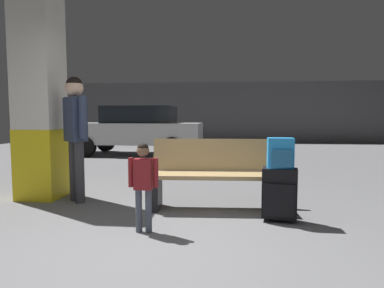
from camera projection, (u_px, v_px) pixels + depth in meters
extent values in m
cube|color=slate|center=(193.00, 177.00, 6.72)|extent=(18.00, 18.00, 0.10)
cube|color=#565658|center=(210.00, 112.00, 15.39)|extent=(18.00, 0.12, 2.80)
cube|color=yellow|center=(42.00, 163.00, 4.77)|extent=(0.57, 0.57, 1.00)
cube|color=silver|center=(38.00, 57.00, 4.64)|extent=(0.56, 0.56, 2.05)
cube|color=tan|center=(213.00, 175.00, 4.14)|extent=(1.62, 0.51, 0.05)
cube|color=tan|center=(213.00, 155.00, 4.37)|extent=(1.60, 0.19, 0.42)
cube|color=black|center=(157.00, 193.00, 4.19)|extent=(0.10, 0.40, 0.41)
cube|color=black|center=(271.00, 194.00, 4.12)|extent=(0.10, 0.40, 0.41)
cube|color=black|center=(279.00, 193.00, 3.68)|extent=(0.41, 0.27, 0.56)
cube|color=black|center=(279.00, 201.00, 3.58)|extent=(0.34, 0.09, 0.36)
cube|color=#A5A5AA|center=(280.00, 168.00, 3.73)|extent=(0.14, 0.05, 0.02)
cylinder|color=black|center=(265.00, 216.00, 3.83)|extent=(0.03, 0.05, 0.04)
cylinder|color=black|center=(293.00, 218.00, 3.74)|extent=(0.03, 0.05, 0.04)
cube|color=#268CD8|center=(280.00, 153.00, 3.64)|extent=(0.28, 0.17, 0.34)
cube|color=#23608E|center=(282.00, 159.00, 3.55)|extent=(0.23, 0.03, 0.19)
cylinder|color=black|center=(281.00, 139.00, 3.63)|extent=(0.06, 0.03, 0.02)
cylinder|color=#4C5160|center=(149.00, 211.00, 3.33)|extent=(0.07, 0.07, 0.44)
cylinder|color=#4C5160|center=(139.00, 211.00, 3.34)|extent=(0.07, 0.07, 0.44)
cube|color=maroon|center=(143.00, 174.00, 3.30)|extent=(0.18, 0.11, 0.31)
cylinder|color=maroon|center=(156.00, 173.00, 3.29)|extent=(0.05, 0.05, 0.30)
cylinder|color=maroon|center=(131.00, 172.00, 3.31)|extent=(0.05, 0.05, 0.30)
sphere|color=brown|center=(143.00, 150.00, 3.28)|extent=(0.13, 0.13, 0.13)
sphere|color=black|center=(143.00, 149.00, 3.28)|extent=(0.12, 0.12, 0.12)
cylinder|color=red|center=(139.00, 171.00, 3.40)|extent=(0.06, 0.06, 0.10)
cylinder|color=red|center=(139.00, 164.00, 3.39)|extent=(0.01, 0.01, 0.06)
cylinder|color=#38383D|center=(80.00, 172.00, 4.47)|extent=(0.13, 0.13, 0.84)
cylinder|color=#38383D|center=(74.00, 171.00, 4.62)|extent=(0.13, 0.13, 0.84)
cube|color=#2D3851|center=(75.00, 120.00, 4.49)|extent=(0.39, 0.38, 0.60)
cylinder|color=#2D3851|center=(83.00, 117.00, 4.30)|extent=(0.10, 0.10, 0.57)
cylinder|color=#2D3851|center=(68.00, 117.00, 4.66)|extent=(0.10, 0.10, 0.57)
sphere|color=beige|center=(74.00, 87.00, 4.45)|extent=(0.24, 0.24, 0.24)
sphere|color=black|center=(74.00, 85.00, 4.45)|extent=(0.22, 0.22, 0.22)
cube|color=silver|center=(136.00, 133.00, 10.31)|extent=(4.13, 1.77, 0.64)
cube|color=black|center=(140.00, 115.00, 10.24)|extent=(2.13, 1.57, 0.52)
cylinder|color=black|center=(86.00, 147.00, 9.69)|extent=(0.60, 0.21, 0.60)
cylinder|color=black|center=(106.00, 143.00, 11.28)|extent=(0.60, 0.21, 0.60)
cylinder|color=black|center=(172.00, 148.00, 9.40)|extent=(0.60, 0.21, 0.60)
cylinder|color=black|center=(180.00, 143.00, 10.98)|extent=(0.60, 0.21, 0.60)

